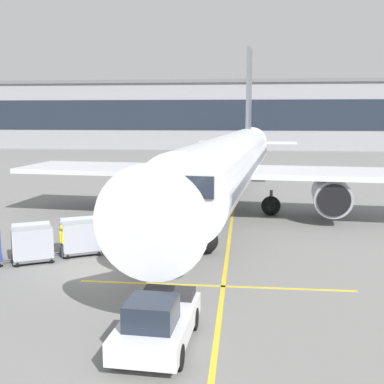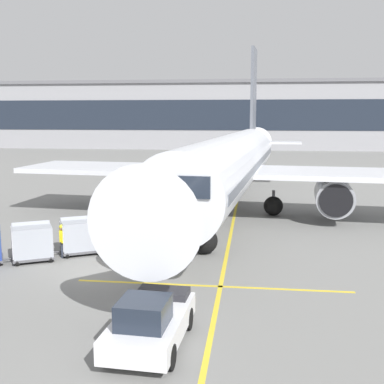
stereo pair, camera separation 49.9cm
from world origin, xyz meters
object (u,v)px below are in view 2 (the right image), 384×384
object	(u,v)px
pushback_tug	(150,322)
safety_cone_wingtip	(144,219)
ground_crew_by_carts	(62,239)
belt_loader	(140,227)
ground_crew_by_loader	(127,240)
ground_crew_wingwalker	(155,224)
parked_airplane	(231,164)
baggage_cart_second	(32,241)
ground_crew_marshaller	(115,236)
safety_cone_engine_keepout	(154,211)
safety_cone_nose_mark	(141,217)
baggage_cart_lead	(80,235)

from	to	relation	value
pushback_tug	safety_cone_wingtip	bearing A→B (deg)	103.53
ground_crew_by_carts	belt_loader	bearing A→B (deg)	47.93
ground_crew_by_loader	ground_crew_wingwalker	xyz separation A→B (m)	(0.66, 3.91, 0.00)
parked_airplane	belt_loader	world-z (taller)	parked_airplane
parked_airplane	ground_crew_wingwalker	xyz separation A→B (m)	(-4.07, -7.57, -2.80)
parked_airplane	baggage_cart_second	distance (m)	15.78
ground_crew_marshaller	ground_crew_by_loader	bearing A→B (deg)	-38.80
ground_crew_by_loader	ground_crew_marshaller	world-z (taller)	same
baggage_cart_second	ground_crew_marshaller	xyz separation A→B (m)	(3.92, 1.49, -0.00)
ground_crew_by_carts	safety_cone_engine_keepout	distance (m)	11.13
parked_airplane	safety_cone_nose_mark	distance (m)	7.47
baggage_cart_lead	pushback_tug	xyz separation A→B (m)	(5.95, -9.94, -0.17)
parked_airplane	pushback_tug	xyz separation A→B (m)	(-1.56, -20.70, -2.97)
baggage_cart_lead	safety_cone_wingtip	bearing A→B (deg)	76.44
ground_crew_wingwalker	safety_cone_nose_mark	bearing A→B (deg)	111.89
ground_crew_by_loader	safety_cone_nose_mark	bearing A→B (deg)	98.74
belt_loader	ground_crew_by_loader	bearing A→B (deg)	-87.45
ground_crew_by_loader	ground_crew_marshaller	xyz separation A→B (m)	(-0.82, 0.66, 0.00)
baggage_cart_lead	ground_crew_by_loader	world-z (taller)	baggage_cart_lead
ground_crew_by_carts	safety_cone_nose_mark	world-z (taller)	ground_crew_by_carts
safety_cone_nose_mark	ground_crew_wingwalker	bearing A→B (deg)	-68.11
parked_airplane	ground_crew_marshaller	world-z (taller)	parked_airplane
ground_crew_by_carts	ground_crew_wingwalker	world-z (taller)	same
safety_cone_engine_keepout	safety_cone_wingtip	world-z (taller)	safety_cone_engine_keepout
ground_crew_marshaller	parked_airplane	bearing A→B (deg)	62.87
ground_crew_by_carts	safety_cone_engine_keepout	size ratio (longest dim) A/B	2.19
ground_crew_by_loader	pushback_tug	bearing A→B (deg)	-71.08
pushback_tug	ground_crew_by_carts	world-z (taller)	pushback_tug
ground_crew_wingwalker	safety_cone_wingtip	xyz separation A→B (m)	(-1.67, 4.20, -0.68)
pushback_tug	safety_cone_nose_mark	distance (m)	18.77
belt_loader	safety_cone_nose_mark	xyz separation A→B (m)	(-1.22, 5.48, -0.55)
belt_loader	safety_cone_engine_keepout	size ratio (longest dim) A/B	6.33
baggage_cart_second	pushback_tug	world-z (taller)	baggage_cart_second
ground_crew_by_loader	safety_cone_engine_keepout	distance (m)	10.69
ground_crew_by_loader	ground_crew_wingwalker	size ratio (longest dim) A/B	1.00
pushback_tug	safety_cone_wingtip	distance (m)	17.83
safety_cone_nose_mark	pushback_tug	bearing A→B (deg)	-75.99
parked_airplane	safety_cone_nose_mark	xyz separation A→B (m)	(-6.11, -2.50, -3.50)
belt_loader	safety_cone_engine_keepout	world-z (taller)	belt_loader
safety_cone_engine_keepout	safety_cone_nose_mark	distance (m)	1.77
safety_cone_engine_keepout	safety_cone_nose_mark	bearing A→B (deg)	-109.15
parked_airplane	baggage_cart_second	bearing A→B (deg)	-127.56
belt_loader	baggage_cart_second	world-z (taller)	belt_loader
belt_loader	baggage_cart_second	bearing A→B (deg)	-136.65
ground_crew_by_loader	safety_cone_wingtip	distance (m)	8.20
parked_airplane	belt_loader	xyz separation A→B (m)	(-4.88, -7.98, -2.95)
ground_crew_marshaller	baggage_cart_lead	bearing A→B (deg)	178.29
ground_crew_by_loader	safety_cone_wingtip	bearing A→B (deg)	97.10
ground_crew_by_loader	safety_cone_wingtip	world-z (taller)	ground_crew_by_loader
parked_airplane	pushback_tug	world-z (taller)	parked_airplane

